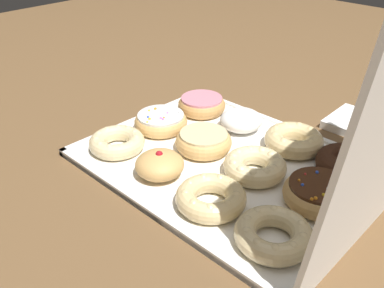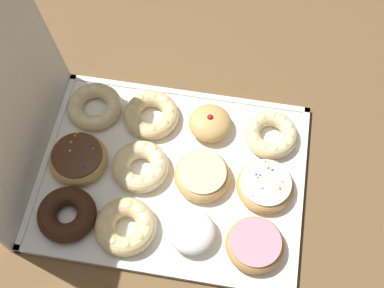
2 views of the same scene
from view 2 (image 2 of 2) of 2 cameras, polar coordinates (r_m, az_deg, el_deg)
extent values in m
plane|color=brown|center=(1.12, -2.14, -3.51)|extent=(3.00, 3.00, 0.00)
cube|color=white|center=(1.12, -2.15, -3.40)|extent=(0.41, 0.54, 0.01)
cube|color=white|center=(1.12, 11.31, -5.33)|extent=(0.41, 0.01, 0.01)
cube|color=white|center=(1.17, -14.91, -1.28)|extent=(0.41, 0.01, 0.01)
cube|color=white|center=(1.05, -4.24, -13.21)|extent=(0.01, 0.54, 0.01)
cube|color=white|center=(1.21, -0.39, 5.19)|extent=(0.01, 0.54, 0.01)
torus|color=tan|center=(1.05, 6.63, -10.51)|extent=(0.11, 0.11, 0.03)
cylinder|color=pink|center=(1.03, 6.73, -10.23)|extent=(0.10, 0.10, 0.01)
torus|color=tan|center=(1.09, 7.71, -4.30)|extent=(0.12, 0.12, 0.03)
cylinder|color=white|center=(1.08, 7.81, -3.95)|extent=(0.10, 0.10, 0.01)
sphere|color=blue|center=(1.09, 8.45, -2.69)|extent=(0.01, 0.01, 0.01)
sphere|color=white|center=(1.06, 6.36, -5.39)|extent=(0.00, 0.00, 0.00)
sphere|color=pink|center=(1.07, 7.41, -4.62)|extent=(0.00, 0.00, 0.00)
sphere|color=orange|center=(1.08, 6.91, -3.50)|extent=(0.00, 0.00, 0.00)
sphere|color=yellow|center=(1.09, 7.99, -2.46)|extent=(0.01, 0.01, 0.01)
sphere|color=pink|center=(1.08, 6.74, -3.17)|extent=(0.01, 0.01, 0.01)
sphere|color=orange|center=(1.07, 9.23, -4.62)|extent=(0.01, 0.01, 0.01)
sphere|color=yellow|center=(1.08, 9.49, -3.93)|extent=(0.00, 0.00, 0.00)
sphere|color=yellow|center=(1.09, 7.69, -1.81)|extent=(0.00, 0.00, 0.00)
sphere|color=pink|center=(1.08, 7.14, -3.25)|extent=(0.01, 0.01, 0.01)
torus|color=beige|center=(1.15, 8.32, 1.00)|extent=(0.11, 0.11, 0.03)
sphere|color=beige|center=(1.16, 8.57, 2.90)|extent=(0.02, 0.02, 0.02)
sphere|color=beige|center=(1.16, 7.48, 2.80)|extent=(0.02, 0.02, 0.02)
sphere|color=beige|center=(1.15, 6.67, 2.20)|extent=(0.02, 0.02, 0.02)
sphere|color=beige|center=(1.14, 6.39, 1.27)|extent=(0.02, 0.02, 0.02)
sphere|color=beige|center=(1.13, 6.74, 0.31)|extent=(0.02, 0.02, 0.02)
sphere|color=beige|center=(1.12, 7.62, -0.36)|extent=(0.02, 0.02, 0.02)
sphere|color=beige|center=(1.12, 8.75, -0.53)|extent=(0.02, 0.02, 0.02)
sphere|color=beige|center=(1.13, 9.75, -0.14)|extent=(0.02, 0.02, 0.02)
sphere|color=beige|center=(1.14, 10.30, 0.68)|extent=(0.02, 0.02, 0.02)
sphere|color=beige|center=(1.15, 10.23, 1.66)|extent=(0.02, 0.02, 0.02)
sphere|color=beige|center=(1.16, 9.58, 2.48)|extent=(0.02, 0.02, 0.02)
ellipsoid|color=white|center=(1.04, 0.00, -9.22)|extent=(0.09, 0.09, 0.05)
torus|color=tan|center=(1.09, 1.09, -3.41)|extent=(0.11, 0.11, 0.04)
cylinder|color=beige|center=(1.07, 1.10, -3.02)|extent=(0.10, 0.10, 0.01)
ellipsoid|color=tan|center=(1.14, 1.90, 2.23)|extent=(0.09, 0.09, 0.05)
sphere|color=#B21923|center=(1.12, 1.93, 2.79)|extent=(0.01, 0.01, 0.01)
torus|color=#EACC8C|center=(1.06, -7.01, -8.61)|extent=(0.12, 0.12, 0.04)
sphere|color=#EACC8C|center=(1.06, -6.58, -6.42)|extent=(0.02, 0.02, 0.02)
sphere|color=#EACC8C|center=(1.06, -8.05, -6.64)|extent=(0.02, 0.02, 0.02)
sphere|color=#EACC8C|center=(1.06, -9.08, -7.69)|extent=(0.02, 0.02, 0.02)
sphere|color=#EACC8C|center=(1.05, -9.18, -9.09)|extent=(0.02, 0.02, 0.02)
sphere|color=#EACC8C|center=(1.04, -8.29, -10.20)|extent=(0.02, 0.02, 0.02)
sphere|color=#EACC8C|center=(1.03, -6.80, -10.48)|extent=(0.02, 0.02, 0.02)
sphere|color=#EACC8C|center=(1.04, -5.43, -9.77)|extent=(0.02, 0.02, 0.02)
sphere|color=#EACC8C|center=(1.04, -4.86, -8.44)|extent=(0.02, 0.02, 0.02)
sphere|color=#EACC8C|center=(1.05, -5.33, -7.12)|extent=(0.02, 0.02, 0.02)
torus|color=beige|center=(1.11, -5.45, -2.26)|extent=(0.12, 0.12, 0.04)
sphere|color=beige|center=(1.11, -5.06, -0.23)|extent=(0.02, 0.02, 0.02)
sphere|color=beige|center=(1.11, -6.20, -0.35)|extent=(0.02, 0.02, 0.02)
sphere|color=beige|center=(1.11, -7.11, -0.99)|extent=(0.02, 0.02, 0.02)
sphere|color=beige|center=(1.10, -7.53, -1.97)|extent=(0.02, 0.02, 0.02)
sphere|color=beige|center=(1.09, -7.30, -2.98)|extent=(0.02, 0.02, 0.02)
sphere|color=beige|center=(1.08, -6.49, -3.70)|extent=(0.02, 0.02, 0.02)
sphere|color=beige|center=(1.08, -5.34, -3.88)|extent=(0.02, 0.02, 0.02)
sphere|color=beige|center=(1.08, -4.24, -3.47)|extent=(0.02, 0.02, 0.02)
sphere|color=beige|center=(1.09, -3.55, -2.60)|extent=(0.02, 0.02, 0.02)
sphere|color=beige|center=(1.10, -3.49, -1.55)|extent=(0.02, 0.02, 0.02)
sphere|color=beige|center=(1.11, -4.06, -0.68)|extent=(0.02, 0.02, 0.02)
torus|color=#EACC8C|center=(1.16, -4.31, 3.06)|extent=(0.12, 0.12, 0.03)
sphere|color=#EACC8C|center=(1.18, -3.93, 5.02)|extent=(0.02, 0.02, 0.02)
sphere|color=#EACC8C|center=(1.18, -5.31, 4.80)|extent=(0.02, 0.02, 0.02)
sphere|color=#EACC8C|center=(1.17, -6.25, 3.89)|extent=(0.02, 0.02, 0.02)
sphere|color=#EACC8C|center=(1.15, -6.31, 2.69)|extent=(0.02, 0.02, 0.02)
sphere|color=#EACC8C|center=(1.14, -5.44, 1.75)|extent=(0.02, 0.02, 0.02)
sphere|color=#EACC8C|center=(1.13, -4.04, 1.55)|extent=(0.02, 0.02, 0.02)
sphere|color=#EACC8C|center=(1.14, -2.78, 2.18)|extent=(0.02, 0.02, 0.02)
sphere|color=#EACC8C|center=(1.15, -2.27, 3.33)|extent=(0.02, 0.02, 0.02)
sphere|color=#EACC8C|center=(1.17, -2.73, 4.45)|extent=(0.02, 0.02, 0.02)
torus|color=#381E11|center=(1.08, -13.03, -7.25)|extent=(0.12, 0.12, 0.04)
torus|color=tan|center=(1.13, -11.86, -1.58)|extent=(0.12, 0.12, 0.04)
cylinder|color=#472816|center=(1.11, -12.03, -1.15)|extent=(0.10, 0.10, 0.01)
sphere|color=blue|center=(1.12, -10.78, -0.12)|extent=(0.01, 0.01, 0.01)
sphere|color=blue|center=(1.10, -11.36, -2.34)|extent=(0.01, 0.01, 0.01)
sphere|color=red|center=(1.13, -13.90, 0.04)|extent=(0.01, 0.01, 0.01)
sphere|color=yellow|center=(1.13, -12.62, 0.18)|extent=(0.01, 0.01, 0.01)
sphere|color=orange|center=(1.13, -11.95, 1.12)|extent=(0.01, 0.01, 0.01)
sphere|color=red|center=(1.10, -10.53, -1.59)|extent=(0.00, 0.00, 0.00)
sphere|color=white|center=(1.12, -12.69, -0.55)|extent=(0.00, 0.00, 0.00)
sphere|color=orange|center=(1.11, -10.33, -0.52)|extent=(0.00, 0.00, 0.00)
sphere|color=orange|center=(1.13, -12.18, 0.87)|extent=(0.01, 0.01, 0.01)
torus|color=beige|center=(1.19, -10.19, 3.91)|extent=(0.12, 0.12, 0.03)
sphere|color=beige|center=(1.20, -9.76, 5.82)|extent=(0.02, 0.02, 0.02)
sphere|color=beige|center=(1.21, -10.98, 5.65)|extent=(0.02, 0.02, 0.02)
sphere|color=beige|center=(1.20, -11.94, 4.91)|extent=(0.02, 0.02, 0.02)
sphere|color=beige|center=(1.19, -12.27, 3.87)|extent=(0.02, 0.02, 0.02)
sphere|color=beige|center=(1.17, -11.83, 2.91)|extent=(0.02, 0.02, 0.02)
sphere|color=beige|center=(1.16, -10.77, 2.41)|extent=(0.02, 0.02, 0.02)
sphere|color=beige|center=(1.16, -9.50, 2.58)|extent=(0.02, 0.02, 0.02)
sphere|color=beige|center=(1.17, -8.53, 3.36)|extent=(0.02, 0.02, 0.02)
sphere|color=beige|center=(1.18, -8.23, 4.42)|extent=(0.02, 0.02, 0.02)
sphere|color=beige|center=(1.19, -8.71, 5.36)|extent=(0.02, 0.02, 0.02)
camera|label=1|loc=(1.28, -20.62, 32.88)|focal=39.98mm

